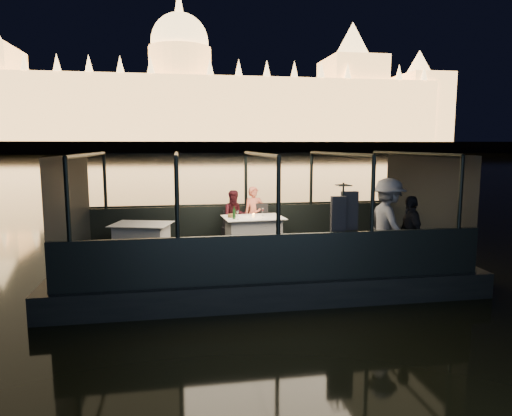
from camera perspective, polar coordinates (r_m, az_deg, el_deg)
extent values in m
plane|color=black|center=(90.02, -8.61, 5.94)|extent=(500.00, 500.00, 0.00)
cube|color=black|center=(10.55, 0.37, -8.66)|extent=(8.60, 4.40, 1.00)
cube|color=black|center=(10.43, 0.37, -6.14)|extent=(8.00, 4.00, 0.04)
cube|color=black|center=(12.26, -1.26, -1.76)|extent=(8.00, 0.08, 0.90)
cube|color=black|center=(8.41, 2.77, -6.29)|extent=(8.00, 0.08, 0.90)
cube|color=#423D33|center=(219.97, -9.31, 7.32)|extent=(400.00, 140.00, 6.00)
cube|color=silver|center=(11.17, -0.34, -3.06)|extent=(1.52, 1.15, 0.77)
cube|color=silver|center=(10.95, -14.07, -3.52)|extent=(1.53, 1.28, 0.70)
cube|color=black|center=(11.69, -3.18, -2.25)|extent=(0.46, 0.46, 0.82)
cube|color=black|center=(11.63, 0.56, -2.29)|extent=(0.56, 0.56, 1.00)
imported|color=#E47052|center=(11.83, -0.24, -0.64)|extent=(0.54, 0.38, 1.44)
imported|color=#3A1017|center=(11.76, -2.67, -0.70)|extent=(0.65, 0.51, 1.35)
imported|color=silver|center=(9.67, 16.13, -2.30)|extent=(0.78, 1.25, 1.85)
imported|color=black|center=(9.67, 18.72, -2.40)|extent=(0.45, 0.92, 1.51)
cylinder|color=#153B17|center=(10.78, -2.76, -0.61)|extent=(0.08, 0.08, 0.30)
cylinder|color=brown|center=(11.07, -3.03, -0.96)|extent=(0.22, 0.22, 0.08)
cylinder|color=gold|center=(11.09, -0.32, -0.93)|extent=(0.06, 0.06, 0.07)
cylinder|color=white|center=(10.84, 1.29, -1.31)|extent=(0.24, 0.24, 0.01)
cylinder|color=white|center=(11.20, -2.56, -1.01)|extent=(0.30, 0.30, 0.01)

